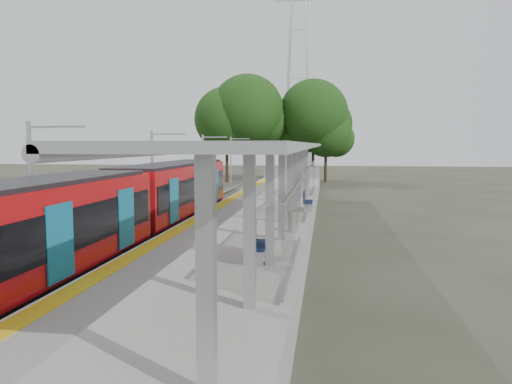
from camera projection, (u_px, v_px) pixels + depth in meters
trackbed at (188, 220)px, 29.81m from camera, size 3.00×70.00×0.24m
platform at (263, 215)px, 29.15m from camera, size 6.00×50.00×1.00m
tactile_strip at (220, 206)px, 29.45m from camera, size 0.60×50.00×0.02m
end_fence at (292, 172)px, 53.64m from camera, size 6.00×0.10×1.20m
train at (121, 208)px, 19.99m from camera, size 2.74×27.60×3.62m
canopy at (285, 153)px, 24.82m from camera, size 3.27×38.00×3.66m
pylon at (298, 54)px, 79.77m from camera, size 8.00×4.00×38.00m
tree_cluster at (276, 118)px, 60.62m from camera, size 18.85×11.94×12.99m
catenary_masts at (154, 174)px, 28.79m from camera, size 2.08×48.16×5.40m
bench_near at (256, 242)px, 15.42m from camera, size 0.52×1.71×1.17m
bench_mid at (307, 200)px, 27.40m from camera, size 0.48×1.59×1.08m
bench_far at (294, 189)px, 35.10m from camera, size 0.49×1.37×0.92m
info_pillar_near at (248, 231)px, 16.85m from camera, size 0.37×0.37×1.65m
info_pillar_far at (282, 186)px, 34.64m from camera, size 0.39×0.39×1.72m
litter_bin at (293, 221)px, 20.63m from camera, size 0.47×0.47×0.87m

